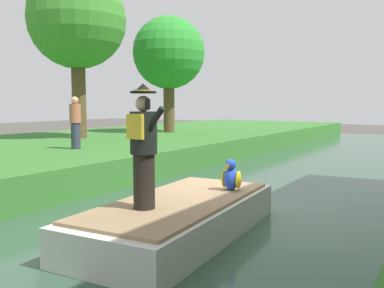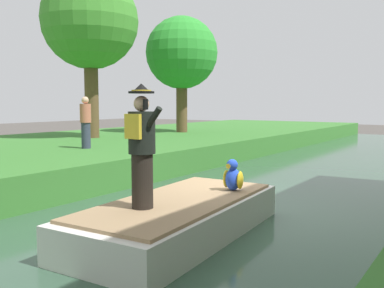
{
  "view_description": "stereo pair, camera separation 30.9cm",
  "coord_description": "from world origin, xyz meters",
  "views": [
    {
      "loc": [
        3.77,
        -7.52,
        2.27
      ],
      "look_at": [
        0.14,
        -1.73,
        1.61
      ],
      "focal_mm": 39.5,
      "sensor_mm": 36.0,
      "label": 1
    },
    {
      "loc": [
        4.03,
        -7.35,
        2.27
      ],
      "look_at": [
        0.14,
        -1.73,
        1.61
      ],
      "focal_mm": 39.5,
      "sensor_mm": 36.0,
      "label": 2
    }
  ],
  "objects": [
    {
      "name": "person_bystander",
      "position": [
        -6.09,
        1.49,
        1.69
      ],
      "size": [
        0.34,
        0.34,
        1.6
      ],
      "color": "#33384C",
      "rests_on": "grass_bank_near"
    },
    {
      "name": "parrot_plush",
      "position": [
        0.39,
        -0.8,
        0.95
      ],
      "size": [
        0.36,
        0.35,
        0.57
      ],
      "color": "blue",
      "rests_on": "boat"
    },
    {
      "name": "tree_tall",
      "position": [
        -9.05,
        4.43,
        5.5
      ],
      "size": [
        3.84,
        3.84,
        6.6
      ],
      "color": "brown",
      "rests_on": "grass_bank_near"
    },
    {
      "name": "tree_broad",
      "position": [
        -8.02,
        9.19,
        4.62
      ],
      "size": [
        3.43,
        3.43,
        5.51
      ],
      "color": "brown",
      "rests_on": "grass_bank_near"
    },
    {
      "name": "ground_plane",
      "position": [
        0.0,
        0.0,
        0.0
      ],
      "size": [
        80.0,
        80.0,
        0.0
      ],
      "primitive_type": "plane",
      "color": "#4C4742"
    },
    {
      "name": "boat",
      "position": [
        0.0,
        -1.9,
        0.4
      ],
      "size": [
        2.11,
        4.32,
        0.61
      ],
      "color": "silver",
      "rests_on": "canal_water"
    },
    {
      "name": "canal_water",
      "position": [
        0.0,
        0.0,
        0.05
      ],
      "size": [
        6.59,
        48.0,
        0.1
      ],
      "primitive_type": "cube",
      "color": "#33513D",
      "rests_on": "ground"
    },
    {
      "name": "grass_bank_near",
      "position": [
        -8.35,
        0.0,
        0.44
      ],
      "size": [
        10.1,
        48.0,
        0.87
      ],
      "primitive_type": "cube",
      "color": "#38752D",
      "rests_on": "ground"
    },
    {
      "name": "person_pirate",
      "position": [
        -0.1,
        -2.68,
        1.64
      ],
      "size": [
        0.61,
        0.42,
        1.85
      ],
      "rotation": [
        0.0,
        0.0,
        0.27
      ],
      "color": "black",
      "rests_on": "boat"
    }
  ]
}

